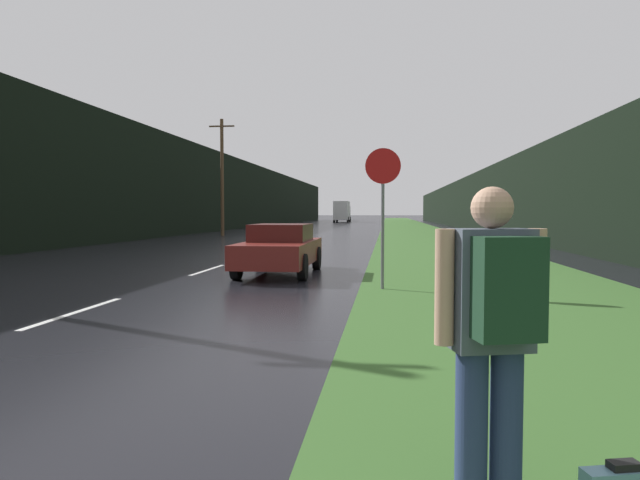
% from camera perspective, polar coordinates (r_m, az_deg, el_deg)
% --- Properties ---
extents(grass_verge, '(6.00, 240.00, 0.02)m').
position_cam_1_polar(grass_verge, '(40.90, 10.12, 0.45)').
color(grass_verge, '#386028').
rests_on(grass_verge, ground_plane).
extents(lane_stripe_b, '(0.12, 3.00, 0.01)m').
position_cam_1_polar(lane_stripe_b, '(10.36, -23.22, -6.65)').
color(lane_stripe_b, silver).
rests_on(lane_stripe_b, ground_plane).
extents(lane_stripe_c, '(0.12, 3.00, 0.01)m').
position_cam_1_polar(lane_stripe_c, '(16.73, -11.15, -2.94)').
color(lane_stripe_c, silver).
rests_on(lane_stripe_c, ground_plane).
extents(lane_stripe_d, '(0.12, 3.00, 0.01)m').
position_cam_1_polar(lane_stripe_d, '(23.47, -5.89, -1.27)').
color(lane_stripe_d, silver).
rests_on(lane_stripe_d, ground_plane).
extents(treeline_far_side, '(2.00, 140.00, 6.99)m').
position_cam_1_polar(treeline_far_side, '(53.18, -10.42, 4.74)').
color(treeline_far_side, black).
rests_on(treeline_far_side, ground_plane).
extents(treeline_near_side, '(2.00, 140.00, 5.05)m').
position_cam_1_polar(treeline_near_side, '(51.49, 16.18, 3.66)').
color(treeline_near_side, black).
rests_on(treeline_near_side, ground_plane).
extents(utility_pole_far, '(1.80, 0.24, 8.17)m').
position_cam_1_polar(utility_pole_far, '(40.86, -9.76, 6.35)').
color(utility_pole_far, '#4C3823').
rests_on(utility_pole_far, ground_plane).
extents(stop_sign, '(0.76, 0.07, 3.02)m').
position_cam_1_polar(stop_sign, '(12.23, 6.30, 3.89)').
color(stop_sign, slate).
rests_on(stop_sign, ground_plane).
extents(hitchhiker_with_backpack, '(0.61, 0.50, 1.80)m').
position_cam_1_polar(hitchhiker_with_backpack, '(3.23, 16.93, -8.57)').
color(hitchhiker_with_backpack, navy).
rests_on(hitchhiker_with_backpack, ground_plane).
extents(car_passing_near, '(1.85, 4.48, 1.34)m').
position_cam_1_polar(car_passing_near, '(15.36, -4.00, -0.84)').
color(car_passing_near, maroon).
rests_on(car_passing_near, ground_plane).
extents(delivery_truck, '(2.47, 7.98, 3.40)m').
position_cam_1_polar(delivery_truck, '(93.73, 2.23, 2.88)').
color(delivery_truck, gray).
rests_on(delivery_truck, ground_plane).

